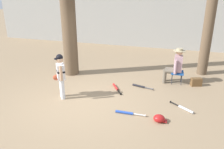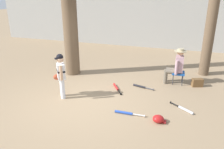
{
  "view_description": "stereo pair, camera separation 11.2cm",
  "coord_description": "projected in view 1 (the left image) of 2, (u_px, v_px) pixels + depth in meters",
  "views": [
    {
      "loc": [
        2.41,
        -4.99,
        2.88
      ],
      "look_at": [
        0.65,
        0.45,
        0.75
      ],
      "focal_mm": 35.37,
      "sensor_mm": 36.0,
      "label": 1
    },
    {
      "loc": [
        2.51,
        -4.95,
        2.88
      ],
      "look_at": [
        0.65,
        0.45,
        0.75
      ],
      "focal_mm": 35.37,
      "sensor_mm": 36.0,
      "label": 2
    }
  ],
  "objects": [
    {
      "name": "bat_black_composite",
      "position": [
        140.0,
        86.0,
        7.12
      ],
      "size": [
        0.71,
        0.24,
        0.07
      ],
      "color": "black",
      "rests_on": "ground"
    },
    {
      "name": "batting_helmet_red",
      "position": [
        159.0,
        119.0,
        5.22
      ],
      "size": [
        0.32,
        0.25,
        0.19
      ],
      "color": "#A81919",
      "rests_on": "ground"
    },
    {
      "name": "handbag_beside_stool",
      "position": [
        196.0,
        82.0,
        7.21
      ],
      "size": [
        0.38,
        0.29,
        0.26
      ],
      "primitive_type": "cube",
      "rotation": [
        0.0,
        0.0,
        0.37
      ],
      "color": "brown",
      "rests_on": "ground"
    },
    {
      "name": "concrete_back_wall",
      "position": [
        139.0,
        20.0,
        12.14
      ],
      "size": [
        18.0,
        0.36,
        2.87
      ],
      "primitive_type": "cube",
      "color": "#9E9E99",
      "rests_on": "ground"
    },
    {
      "name": "bat_blue_youth",
      "position": [
        127.0,
        113.0,
        5.56
      ],
      "size": [
        0.77,
        0.08,
        0.07
      ],
      "color": "#2347AD",
      "rests_on": "ground"
    },
    {
      "name": "tree_behind_spectator",
      "position": [
        209.0,
        24.0,
        7.69
      ],
      "size": [
        0.5,
        0.5,
        4.2
      ],
      "color": "brown",
      "rests_on": "ground"
    },
    {
      "name": "ground_plane",
      "position": [
        85.0,
        102.0,
        6.15
      ],
      "size": [
        60.0,
        60.0,
        0.0
      ],
      "primitive_type": "plane",
      "color": "#937A5B"
    },
    {
      "name": "folding_stool",
      "position": [
        177.0,
        73.0,
        7.34
      ],
      "size": [
        0.42,
        0.42,
        0.41
      ],
      "color": "#194C9E",
      "rests_on": "ground"
    },
    {
      "name": "bat_aluminum_silver",
      "position": [
        184.0,
        108.0,
        5.76
      ],
      "size": [
        0.63,
        0.49,
        0.07
      ],
      "color": "#B7BCC6",
      "rests_on": "ground"
    },
    {
      "name": "seated_spectator",
      "position": [
        175.0,
        65.0,
        7.27
      ],
      "size": [
        0.67,
        0.53,
        1.2
      ],
      "color": "#6B6051",
      "rests_on": "ground"
    },
    {
      "name": "bat_red_barrel",
      "position": [
        116.0,
        88.0,
        7.03
      ],
      "size": [
        0.5,
        0.71,
        0.07
      ],
      "color": "red",
      "rests_on": "ground"
    },
    {
      "name": "young_ballplayer",
      "position": [
        60.0,
        73.0,
        6.19
      ],
      "size": [
        0.53,
        0.49,
        1.31
      ],
      "color": "white",
      "rests_on": "ground"
    }
  ]
}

